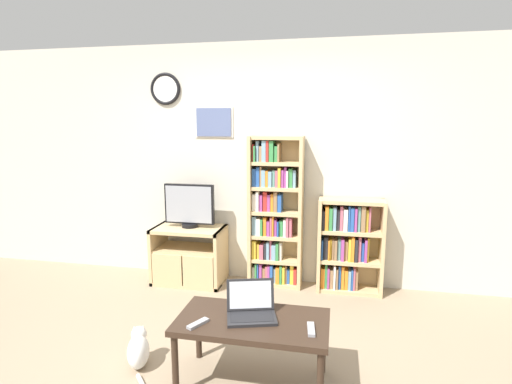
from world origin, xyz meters
name	(u,v)px	position (x,y,z in m)	size (l,w,h in m)	color
ground_plane	(218,374)	(0.00, 0.00, 0.00)	(18.00, 18.00, 0.00)	gray
wall_back	(264,164)	(-0.01, 1.83, 1.31)	(7.20, 0.09, 2.60)	beige
tv_stand	(189,255)	(-0.79, 1.53, 0.31)	(0.77, 0.46, 0.62)	tan
television	(189,206)	(-0.79, 1.57, 0.86)	(0.55, 0.18, 0.48)	black
bookshelf_tall	(274,214)	(0.13, 1.67, 0.78)	(0.57, 0.25, 1.62)	tan
bookshelf_short	(347,245)	(0.91, 1.66, 0.49)	(0.67, 0.28, 0.98)	tan
coffee_table	(252,326)	(0.26, -0.05, 0.42)	(1.01, 0.53, 0.47)	#332319
laptop	(251,308)	(0.24, -0.01, 0.53)	(0.38, 0.33, 0.23)	#232326
remote_near_laptop	(198,324)	(-0.07, -0.20, 0.48)	(0.11, 0.16, 0.02)	#99999E
remote_far_from_laptop	(311,329)	(0.65, -0.13, 0.48)	(0.06, 0.16, 0.02)	#99999E
cat	(139,349)	(-0.60, -0.02, 0.13)	(0.32, 0.43, 0.28)	white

